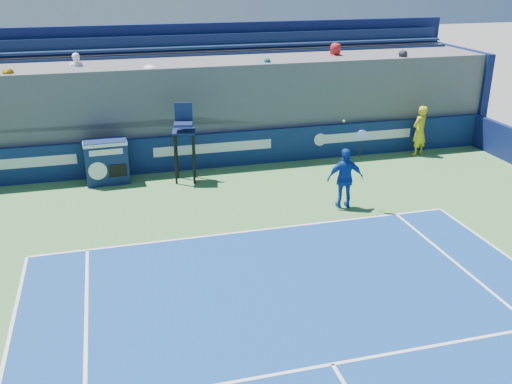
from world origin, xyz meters
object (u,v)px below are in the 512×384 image
object	(u,v)px
match_clock	(106,161)
umpire_chair	(184,134)
tennis_player	(345,178)
ball_person	(419,131)

from	to	relation	value
match_clock	umpire_chair	xyz separation A→B (m)	(2.40, -0.43, 0.79)
match_clock	tennis_player	bearing A→B (deg)	-30.42
match_clock	ball_person	bearing A→B (deg)	0.24
ball_person	umpire_chair	xyz separation A→B (m)	(-8.50, -0.47, 0.62)
match_clock	tennis_player	distance (m)	7.43
ball_person	umpire_chair	size ratio (longest dim) A/B	0.72
match_clock	umpire_chair	world-z (taller)	umpire_chair
ball_person	umpire_chair	world-z (taller)	umpire_chair
ball_person	match_clock	size ratio (longest dim) A/B	1.28
ball_person	match_clock	distance (m)	10.90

